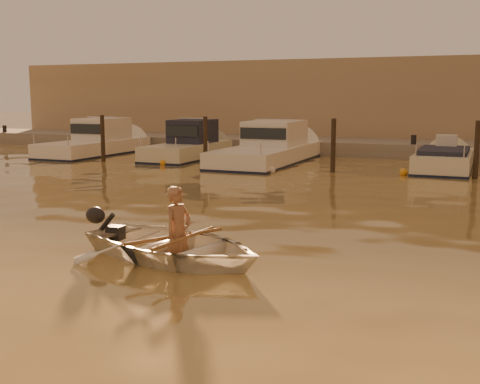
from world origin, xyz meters
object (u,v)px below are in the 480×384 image
at_px(moored_boat_1, 187,145).
at_px(moored_boat_3, 444,164).
at_px(moored_boat_0, 94,142).
at_px(waterfront_building, 393,104).
at_px(moored_boat_2, 269,148).
at_px(person, 178,232).
at_px(dinghy, 174,246).

relative_size(moored_boat_1, moored_boat_3, 1.09).
bearing_deg(moored_boat_3, moored_boat_0, 180.00).
xyz_separation_m(moored_boat_3, waterfront_building, (-3.61, 11.00, 2.17)).
relative_size(moored_boat_2, waterfront_building, 0.19).
xyz_separation_m(moored_boat_1, waterfront_building, (7.48, 11.00, 1.77)).
bearing_deg(person, waterfront_building, 13.93).
bearing_deg(dinghy, person, -90.00).
bearing_deg(moored_boat_3, person, -102.16).
height_order(moored_boat_0, waterfront_building, waterfront_building).
bearing_deg(moored_boat_0, moored_boat_1, 0.00).
bearing_deg(moored_boat_3, moored_boat_2, 180.00).
xyz_separation_m(moored_boat_1, moored_boat_2, (3.92, 0.00, 0.00)).
distance_m(moored_boat_1, waterfront_building, 13.42).
bearing_deg(moored_boat_3, dinghy, -102.52).
xyz_separation_m(moored_boat_2, moored_boat_3, (7.16, 0.00, -0.40)).
bearing_deg(moored_boat_2, person, -75.84).
bearing_deg(dinghy, moored_boat_1, 39.94).
relative_size(person, waterfront_building, 0.03).
relative_size(dinghy, person, 2.22).
relative_size(dinghy, moored_boat_0, 0.48).
bearing_deg(dinghy, waterfront_building, 13.71).
relative_size(moored_boat_0, moored_boat_1, 1.17).
xyz_separation_m(moored_boat_0, moored_boat_1, (5.08, 0.00, 0.00)).
distance_m(person, moored_boat_0, 20.00).
xyz_separation_m(dinghy, moored_boat_1, (-7.69, 15.30, 0.38)).
xyz_separation_m(moored_boat_2, waterfront_building, (3.55, 11.00, 1.77)).
bearing_deg(waterfront_building, moored_boat_0, -138.77).
relative_size(dinghy, moored_boat_1, 0.57).
relative_size(dinghy, waterfront_building, 0.08).
bearing_deg(moored_boat_3, waterfront_building, 108.18).
xyz_separation_m(person, moored_boat_2, (-3.86, 15.32, 0.13)).
distance_m(dinghy, moored_boat_1, 17.13).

